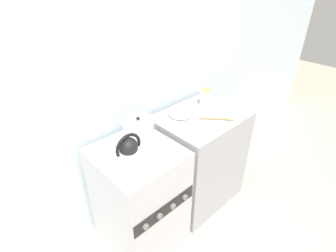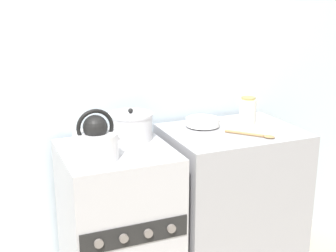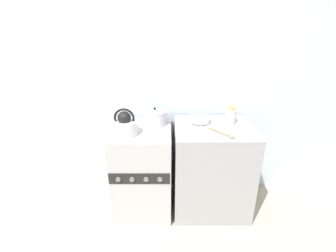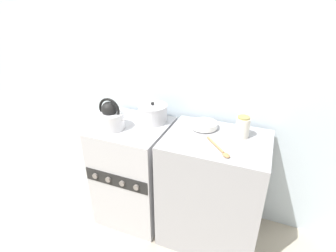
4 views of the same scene
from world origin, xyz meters
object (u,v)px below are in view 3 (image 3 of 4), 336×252
object	(u,v)px
stove	(143,170)
cooking_pot	(155,117)
kettle	(125,125)
storage_jar	(231,116)
enamel_bowl	(200,119)

from	to	relation	value
stove	cooking_pot	distance (m)	0.56
stove	kettle	distance (m)	0.57
stove	storage_jar	world-z (taller)	storage_jar
kettle	cooking_pot	size ratio (longest dim) A/B	1.10
enamel_bowl	stove	bearing A→B (deg)	-167.52
stove	kettle	world-z (taller)	kettle
cooking_pot	enamel_bowl	size ratio (longest dim) A/B	1.23
cooking_pot	enamel_bowl	distance (m)	0.44
cooking_pot	storage_jar	xyz separation A→B (m)	(0.73, -0.03, 0.03)
stove	enamel_bowl	distance (m)	0.77
stove	cooking_pot	bearing A→B (deg)	45.65
kettle	enamel_bowl	world-z (taller)	kettle
storage_jar	stove	bearing A→B (deg)	-173.52
enamel_bowl	storage_jar	world-z (taller)	storage_jar
kettle	storage_jar	xyz separation A→B (m)	(0.98, 0.20, 0.01)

